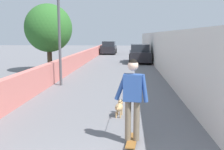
{
  "coord_description": "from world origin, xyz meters",
  "views": [
    {
      "loc": [
        -2.2,
        -0.83,
        2.29
      ],
      "look_at": [
        5.87,
        -0.27,
        1.0
      ],
      "focal_mm": 40.15,
      "sensor_mm": 36.0,
      "label": 1
    }
  ],
  "objects_px": {
    "lamp_post": "(59,16)",
    "car_near": "(140,54)",
    "person_skateboarder": "(133,93)",
    "car_far": "(109,48)",
    "tree_left_mid": "(49,28)",
    "dog": "(119,107)",
    "skateboard": "(132,140)"
  },
  "relations": [
    {
      "from": "lamp_post",
      "to": "car_near",
      "type": "height_order",
      "value": "lamp_post"
    },
    {
      "from": "person_skateboarder",
      "to": "car_far",
      "type": "distance_m",
      "value": 26.11
    },
    {
      "from": "tree_left_mid",
      "to": "car_far",
      "type": "bearing_deg",
      "value": -8.61
    },
    {
      "from": "lamp_post",
      "to": "dog",
      "type": "xyz_separation_m",
      "value": [
        -4.28,
        -2.87,
        -2.87
      ]
    },
    {
      "from": "tree_left_mid",
      "to": "dog",
      "type": "distance_m",
      "value": 9.84
    },
    {
      "from": "skateboard",
      "to": "car_far",
      "type": "height_order",
      "value": "car_far"
    },
    {
      "from": "lamp_post",
      "to": "skateboard",
      "type": "bearing_deg",
      "value": -152.18
    },
    {
      "from": "skateboard",
      "to": "car_near",
      "type": "xyz_separation_m",
      "value": [
        16.15,
        -0.8,
        0.65
      ]
    },
    {
      "from": "dog",
      "to": "car_far",
      "type": "relative_size",
      "value": 0.51
    },
    {
      "from": "person_skateboarder",
      "to": "dog",
      "type": "distance_m",
      "value": 2.02
    },
    {
      "from": "dog",
      "to": "tree_left_mid",
      "type": "bearing_deg",
      "value": 29.29
    },
    {
      "from": "lamp_post",
      "to": "person_skateboarder",
      "type": "xyz_separation_m",
      "value": [
        -6.09,
        -3.22,
        -2.05
      ]
    },
    {
      "from": "dog",
      "to": "car_far",
      "type": "xyz_separation_m",
      "value": [
        24.16,
        2.27,
        0.44
      ]
    },
    {
      "from": "car_near",
      "to": "lamp_post",
      "type": "bearing_deg",
      "value": 158.24
    },
    {
      "from": "tree_left_mid",
      "to": "skateboard",
      "type": "relative_size",
      "value": 5.1
    },
    {
      "from": "car_near",
      "to": "car_far",
      "type": "bearing_deg",
      "value": 19.16
    },
    {
      "from": "tree_left_mid",
      "to": "lamp_post",
      "type": "distance_m",
      "value": 4.44
    },
    {
      "from": "person_skateboarder",
      "to": "car_near",
      "type": "height_order",
      "value": "person_skateboarder"
    },
    {
      "from": "dog",
      "to": "skateboard",
      "type": "bearing_deg",
      "value": -169.2
    },
    {
      "from": "car_far",
      "to": "car_near",
      "type": "bearing_deg",
      "value": -160.84
    },
    {
      "from": "dog",
      "to": "car_near",
      "type": "distance_m",
      "value": 14.39
    },
    {
      "from": "tree_left_mid",
      "to": "lamp_post",
      "type": "bearing_deg",
      "value": -156.01
    },
    {
      "from": "tree_left_mid",
      "to": "lamp_post",
      "type": "height_order",
      "value": "lamp_post"
    },
    {
      "from": "lamp_post",
      "to": "car_far",
      "type": "distance_m",
      "value": 20.04
    },
    {
      "from": "skateboard",
      "to": "person_skateboarder",
      "type": "bearing_deg",
      "value": 159.44
    },
    {
      "from": "skateboard",
      "to": "dog",
      "type": "bearing_deg",
      "value": 10.8
    },
    {
      "from": "person_skateboarder",
      "to": "dog",
      "type": "xyz_separation_m",
      "value": [
        1.81,
        0.35,
        -0.83
      ]
    },
    {
      "from": "skateboard",
      "to": "car_far",
      "type": "relative_size",
      "value": 0.2
    },
    {
      "from": "tree_left_mid",
      "to": "skateboard",
      "type": "distance_m",
      "value": 11.61
    },
    {
      "from": "tree_left_mid",
      "to": "skateboard",
      "type": "bearing_deg",
      "value": -153.68
    },
    {
      "from": "car_near",
      "to": "skateboard",
      "type": "bearing_deg",
      "value": 177.17
    },
    {
      "from": "person_skateboarder",
      "to": "lamp_post",
      "type": "bearing_deg",
      "value": 27.82
    }
  ]
}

